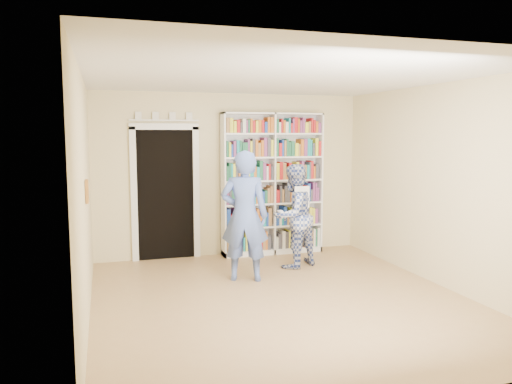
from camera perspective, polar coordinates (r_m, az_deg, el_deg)
floor at (r=6.30m, az=2.91°, el=-12.18°), size 5.00×5.00×0.00m
ceiling at (r=6.00m, az=3.06°, el=13.02°), size 5.00×5.00×0.00m
wall_back at (r=8.39m, az=-2.87°, el=1.97°), size 4.50×0.00×4.50m
wall_left at (r=5.65m, az=-18.99°, el=-0.66°), size 0.00×5.00×5.00m
wall_right at (r=7.09m, az=20.33°, el=0.71°), size 0.00×5.00×5.00m
bookshelf at (r=8.44m, az=1.87°, el=1.01°), size 1.73×0.32×2.38m
doorway at (r=8.18m, az=-10.31°, el=0.55°), size 1.10×0.08×2.43m
wall_art at (r=5.84m, az=-18.75°, el=0.07°), size 0.03×0.25×0.25m
man_blue at (r=6.90m, az=-1.33°, el=-2.75°), size 0.77×0.63×1.81m
man_plaid at (r=7.62m, az=4.32°, el=-2.75°), size 0.95×0.87×1.58m
paper_sheet at (r=7.45m, az=5.28°, el=-0.59°), size 0.23×0.02×0.33m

